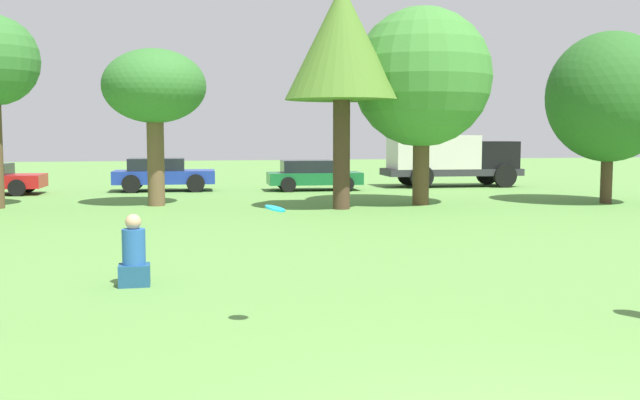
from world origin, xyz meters
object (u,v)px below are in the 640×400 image
Objects in this scene: tree_2 at (154,88)px; parked_car_blue at (162,174)px; tree_4 at (422,78)px; delivery_truck_black at (450,157)px; parked_car_green at (312,175)px; tree_3 at (342,44)px; frisbee at (275,208)px; tree_5 at (609,97)px; bystander_sitting at (134,256)px.

tree_2 is 1.22× the size of parked_car_blue.
tree_4 reaches higher than delivery_truck_black.
parked_car_blue is 1.06× the size of parked_car_green.
tree_2 is 6.15m from tree_3.
parked_car_green is at bearing -5.97° from parked_car_blue.
frisbee is 0.06× the size of parked_car_blue.
tree_3 is 1.12× the size of delivery_truck_black.
frisbee is 24.43m from delivery_truck_black.
tree_3 is 8.72m from parked_car_green.
tree_2 is 14.21m from delivery_truck_black.
frisbee is 0.06× the size of parked_car_green.
tree_5 is (6.21, -0.84, -0.60)m from tree_4.
bystander_sitting is 14.60m from tree_4.
parked_car_blue is (0.18, 6.18, -3.05)m from tree_2.
tree_2 is 1.29× the size of parked_car_green.
tree_2 reaches higher than parked_car_blue.
tree_4 reaches higher than parked_car_green.
tree_3 reaches higher than frisbee.
tree_4 is at bearing 52.20° from bystander_sitting.
tree_4 is 1.64× the size of parked_car_green.
bystander_sitting is 0.28× the size of parked_car_green.
tree_3 is at bearing -165.26° from tree_4.
parked_car_blue is at bearing 122.65° from tree_3.
tree_2 is at bearing 88.98° from bystander_sitting.
frisbee is at bearing -114.33° from delivery_truck_black.
frisbee is 0.05× the size of tree_2.
tree_3 reaches higher than tree_4.
tree_4 is (8.66, 11.17, 3.66)m from bystander_sitting.
tree_5 is at bearing -73.65° from delivery_truck_black.
parked_car_blue is (-8.25, 7.68, -3.40)m from tree_4.
frisbee is at bearing -106.99° from tree_3.
delivery_truck_black is (12.81, 18.79, 0.83)m from bystander_sitting.
tree_4 is 1.05× the size of delivery_truck_black.
tree_2 is at bearing 170.89° from tree_5.
tree_3 is at bearing 73.01° from frisbee.
tree_4 is 9.13m from delivery_truck_black.
delivery_truck_black is (12.58, 6.12, -2.47)m from tree_2.
parked_car_blue is at bearing 88.76° from bystander_sitting.
tree_4 is 1.13× the size of tree_5.
frisbee is 0.22× the size of bystander_sitting.
parked_car_green is at bearing 108.26° from tree_4.
parked_car_green is at bearing 40.31° from tree_2.
frisbee reaches higher than bystander_sitting.
parked_car_green is 0.64× the size of delivery_truck_black.
tree_4 is 6.30m from tree_5.
delivery_truck_black is (12.40, -0.05, 0.58)m from parked_car_blue.
tree_2 is at bearing -151.40° from delivery_truck_black.
tree_2 is at bearing 158.00° from tree_3.
delivery_truck_black reaches higher than parked_car_green.
parked_car_green is 6.47m from delivery_truck_black.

